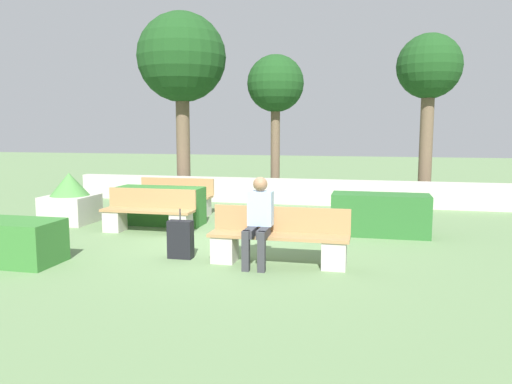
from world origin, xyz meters
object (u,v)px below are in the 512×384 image
Objects in this scene: bench_front at (279,242)px; bench_right_side at (174,200)px; tree_leftmost at (182,60)px; tree_center_right at (429,72)px; bench_left_side at (148,216)px; planter_corner_left at (70,200)px; suitcase at (181,239)px; person_seated_man at (259,217)px; tree_center_left at (276,86)px.

bench_front is 5.20m from bench_right_side.
tree_center_right is (7.20, 0.47, -0.48)m from tree_leftmost.
tree_leftmost is (-1.26, 5.29, 3.83)m from bench_left_side.
bench_right_side is 2.45m from planter_corner_left.
bench_front and bench_right_side have the same top height.
bench_right_side is 2.34× the size of suitcase.
bench_right_side is 0.34× the size of tree_leftmost.
bench_left_side reaches higher than suitcase.
bench_left_side is 3.38m from person_seated_man.
planter_corner_left reaches higher than suitcase.
tree_center_right is (6.26, 3.56, 3.35)m from bench_right_side.
tree_center_left reaches higher than bench_front.
bench_front is at bearing 26.40° from person_seated_man.
suitcase is at bearing 173.98° from person_seated_man.
bench_front is 1.14× the size of bench_right_side.
tree_center_left is at bearing 101.15° from bench_front.
suitcase is 8.06m from tree_center_left.
suitcase is 0.19× the size of tree_center_left.
tree_leftmost is (-0.94, 3.10, 3.83)m from bench_right_side.
bench_front is at bearing -39.95° from bench_right_side.
bench_right_side is 1.70× the size of planter_corner_left.
bench_front is at bearing -24.48° from planter_corner_left.
tree_leftmost is (-2.66, 7.07, 3.86)m from suitcase.
person_seated_man is at bearing -81.16° from tree_center_left.
tree_center_right is (5.93, 5.75, 3.35)m from bench_left_side.
tree_center_left is (-1.47, 7.45, 3.01)m from bench_front.
tree_center_right reaches higher than tree_center_left.
bench_right_side is at bearing 113.46° from suitcase.
person_seated_man is 0.25× the size of tree_leftmost.
person_seated_man is 1.42m from suitcase.
bench_front is at bearing -78.85° from tree_center_left.
tree_center_right reaches higher than bench_left_side.
bench_left_side is 2.27m from suitcase.
tree_center_left is at bearing 70.26° from bench_left_side.
bench_front is 2.67× the size of suitcase.
bench_front reaches higher than suitcase.
person_seated_man is at bearing -39.35° from bench_left_side.
tree_leftmost is (-4.01, 7.21, 3.41)m from person_seated_man.
tree_center_left reaches higher than person_seated_man.
bench_right_side is at bearing -150.36° from tree_center_right.
bench_right_side is 5.01m from tree_leftmost.
bench_front is 5.71m from planter_corner_left.
planter_corner_left is 1.38× the size of suitcase.
tree_center_right is (8.10, 5.17, 3.17)m from planter_corner_left.
tree_center_right is at bearing 67.43° from person_seated_man.
tree_center_right is (4.53, 7.53, 3.38)m from suitcase.
person_seated_man is at bearing -27.07° from planter_corner_left.
bench_front is 0.39× the size of tree_leftmost.
person_seated_man reaches higher than suitcase.
tree_center_left is at bearing 98.84° from person_seated_man.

